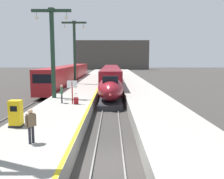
{
  "coord_description": "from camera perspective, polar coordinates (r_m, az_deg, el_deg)",
  "views": [
    {
      "loc": [
        0.18,
        -10.53,
        5.07
      ],
      "look_at": [
        0.13,
        14.18,
        1.8
      ],
      "focal_mm": 36.97,
      "sensor_mm": 36.0,
      "label": 1
    }
  ],
  "objects": [
    {
      "name": "passenger_near_edge",
      "position": [
        21.55,
        -12.23,
        -0.72
      ],
      "size": [
        0.31,
        0.55,
        1.69
      ],
      "color": "#23232D",
      "rests_on": "platform_left"
    },
    {
      "name": "rail_secondary_left",
      "position": [
        39.41,
        -13.13,
        0.04
      ],
      "size": [
        0.08,
        110.0,
        0.12
      ],
      "primitive_type": "cube",
      "color": "slate",
      "rests_on": "ground"
    },
    {
      "name": "rail_main_right",
      "position": [
        38.37,
        0.97,
        0.03
      ],
      "size": [
        0.08,
        110.0,
        0.12
      ],
      "primitive_type": "cube",
      "color": "slate",
      "rests_on": "ground"
    },
    {
      "name": "rolling_suitcase",
      "position": [
        20.99,
        -8.76,
        -2.75
      ],
      "size": [
        0.4,
        0.22,
        0.98
      ],
      "color": "maroon",
      "rests_on": "platform_left"
    },
    {
      "name": "ticket_machine_yellow",
      "position": [
        14.93,
        -22.57,
        -5.74
      ],
      "size": [
        0.76,
        0.62,
        1.6
      ],
      "color": "yellow",
      "rests_on": "platform_left"
    },
    {
      "name": "platform_left",
      "position": [
        35.82,
        -6.66,
        0.2
      ],
      "size": [
        4.8,
        110.0,
        1.05
      ],
      "primitive_type": "cube",
      "color": "gray",
      "rests_on": "ground"
    },
    {
      "name": "rail_main_left",
      "position": [
        38.37,
        -1.27,
        0.03
      ],
      "size": [
        0.08,
        110.0,
        0.12
      ],
      "primitive_type": "cube",
      "color": "slate",
      "rests_on": "ground"
    },
    {
      "name": "regional_train_adjacent",
      "position": [
        46.11,
        -10.25,
        3.76
      ],
      "size": [
        2.85,
        36.6,
        3.8
      ],
      "color": "maroon",
      "rests_on": "ground"
    },
    {
      "name": "platform_left_safety_stripe",
      "position": [
        35.56,
        -3.03,
        1.04
      ],
      "size": [
        0.2,
        107.8,
        0.01
      ],
      "primitive_type": "cube",
      "color": "yellow",
      "rests_on": "platform_left"
    },
    {
      "name": "departure_info_board",
      "position": [
        20.89,
        -9.72,
        0.52
      ],
      "size": [
        0.9,
        0.1,
        2.12
      ],
      "color": "maroon",
      "rests_on": "platform_left"
    },
    {
      "name": "rail_secondary_right",
      "position": [
        39.09,
        -10.99,
        0.04
      ],
      "size": [
        0.08,
        110.0,
        0.12
      ],
      "primitive_type": "cube",
      "color": "slate",
      "rests_on": "ground"
    },
    {
      "name": "highspeed_train_main",
      "position": [
        40.47,
        -0.14,
        3.08
      ],
      "size": [
        2.92,
        38.26,
        3.6
      ],
      "color": "maroon",
      "rests_on": "ground"
    },
    {
      "name": "passenger_mid_platform",
      "position": [
        11.71,
        -19.32,
        -7.9
      ],
      "size": [
        0.42,
        0.45,
        1.69
      ],
      "color": "#23232D",
      "rests_on": "platform_left"
    },
    {
      "name": "station_column_mid",
      "position": [
        24.67,
        -14.4,
        10.68
      ],
      "size": [
        4.0,
        0.68,
        9.08
      ],
      "color": "#1E3828",
      "rests_on": "platform_left"
    },
    {
      "name": "terminus_back_wall",
      "position": [
        112.55,
        0.02,
        8.52
      ],
      "size": [
        36.0,
        2.0,
        14.0
      ],
      "primitive_type": "cube",
      "color": "#4C4742",
      "rests_on": "ground"
    },
    {
      "name": "station_column_far",
      "position": [
        38.42,
        -9.14,
        10.38
      ],
      "size": [
        4.0,
        0.68,
        10.05
      ],
      "color": "#1E3828",
      "rests_on": "platform_left"
    },
    {
      "name": "platform_right",
      "position": [
        35.78,
        6.33,
        0.19
      ],
      "size": [
        4.8,
        110.0,
        1.05
      ],
      "primitive_type": "cube",
      "color": "gray",
      "rests_on": "ground"
    },
    {
      "name": "ground_plane",
      "position": [
        11.69,
        -0.81,
        -18.16
      ],
      "size": [
        260.0,
        260.0,
        0.0
      ],
      "primitive_type": "plane",
      "color": "#33302D"
    }
  ]
}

